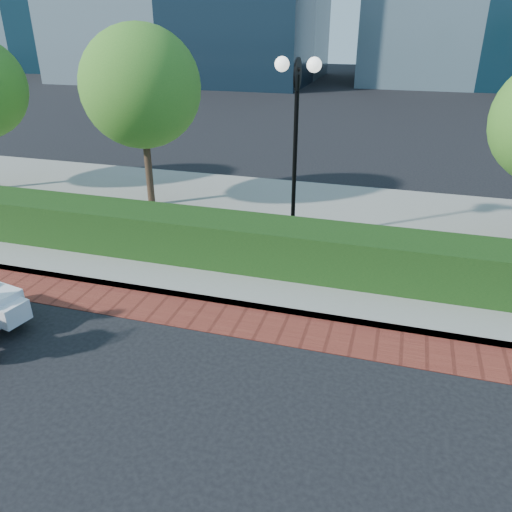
# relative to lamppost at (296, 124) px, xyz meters

# --- Properties ---
(ground) EXTENTS (120.00, 120.00, 0.00)m
(ground) POSITION_rel_lamppost_xyz_m (-1.00, -5.20, -2.96)
(ground) COLOR black
(ground) RESTS_ON ground
(brick_strip) EXTENTS (60.00, 1.00, 0.01)m
(brick_strip) POSITION_rel_lamppost_xyz_m (-1.00, -3.70, -2.95)
(brick_strip) COLOR maroon
(brick_strip) RESTS_ON ground
(sidewalk) EXTENTS (60.00, 8.00, 0.15)m
(sidewalk) POSITION_rel_lamppost_xyz_m (-1.00, 0.80, -2.88)
(sidewalk) COLOR gray
(sidewalk) RESTS_ON ground
(hedge_main) EXTENTS (18.00, 1.20, 1.00)m
(hedge_main) POSITION_rel_lamppost_xyz_m (-1.00, -1.60, -2.31)
(hedge_main) COLOR black
(hedge_main) RESTS_ON sidewalk
(lamppost) EXTENTS (1.02, 0.70, 4.21)m
(lamppost) POSITION_rel_lamppost_xyz_m (0.00, 0.00, 0.00)
(lamppost) COLOR black
(lamppost) RESTS_ON sidewalk
(tree_b) EXTENTS (3.20, 3.20, 4.89)m
(tree_b) POSITION_rel_lamppost_xyz_m (-4.50, 1.30, 0.48)
(tree_b) COLOR #332319
(tree_b) RESTS_ON sidewalk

